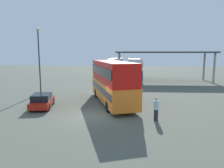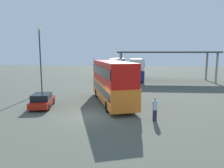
# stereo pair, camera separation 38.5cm
# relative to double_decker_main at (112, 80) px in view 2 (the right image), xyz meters

# --- Properties ---
(ground_plane) EXTENTS (140.00, 140.00, 0.00)m
(ground_plane) POSITION_rel_double_decker_main_xyz_m (-1.11, -4.61, -2.36)
(ground_plane) COLOR #51564A
(double_decker_main) EXTENTS (6.01, 10.53, 4.32)m
(double_decker_main) POSITION_rel_double_decker_main_xyz_m (0.00, 0.00, 0.00)
(double_decker_main) COLOR orange
(double_decker_main) RESTS_ON ground_plane
(parked_hatchback) EXTENTS (2.60, 4.20, 1.35)m
(parked_hatchback) POSITION_rel_double_decker_main_xyz_m (-6.35, -2.71, -1.69)
(parked_hatchback) COLOR #B21C0F
(parked_hatchback) RESTS_ON ground_plane
(double_decker_near_canopy) EXTENTS (2.97, 11.37, 4.16)m
(double_decker_near_canopy) POSITION_rel_double_decker_main_xyz_m (-1.67, 19.12, -0.08)
(double_decker_near_canopy) COLOR navy
(double_decker_near_canopy) RESTS_ON ground_plane
(double_decker_mid_row) EXTENTS (3.12, 11.05, 4.04)m
(double_decker_mid_row) POSITION_rel_double_decker_main_xyz_m (1.95, 20.14, -0.14)
(double_decker_mid_row) COLOR navy
(double_decker_mid_row) RESTS_ON ground_plane
(depot_canopy) EXTENTS (17.93, 6.89, 5.46)m
(depot_canopy) POSITION_rel_double_decker_main_xyz_m (7.33, 18.20, 2.71)
(depot_canopy) COLOR #33353A
(depot_canopy) RESTS_ON ground_plane
(lamppost_tall) EXTENTS (0.44, 0.44, 8.32)m
(lamppost_tall) POSITION_rel_double_decker_main_xyz_m (-9.81, 4.08, 2.83)
(lamppost_tall) COLOR #33353A
(lamppost_tall) RESTS_ON ground_plane
(pedestrian_waiting) EXTENTS (0.38, 0.38, 1.81)m
(pedestrian_waiting) POSITION_rel_double_decker_main_xyz_m (4.06, -5.28, -1.45)
(pedestrian_waiting) COLOR #262633
(pedestrian_waiting) RESTS_ON ground_plane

